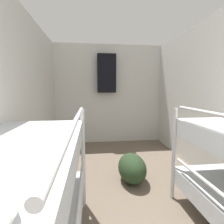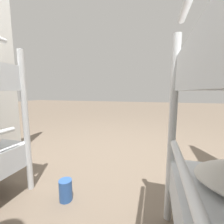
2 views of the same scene
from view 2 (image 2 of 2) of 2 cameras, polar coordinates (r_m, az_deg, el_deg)
name	(u,v)px [view 2 (image 2 of 2)]	position (r m, az deg, el deg)	size (l,w,h in m)	color
ground_plane	(112,165)	(1.73, -0.05, -19.40)	(20.00, 20.00, 0.00)	#6B5B4C
tin_can	(66,190)	(1.28, -17.26, -26.55)	(0.09, 0.09, 0.16)	#2D569E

